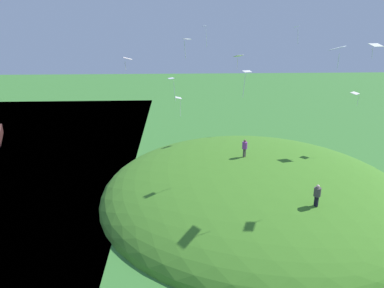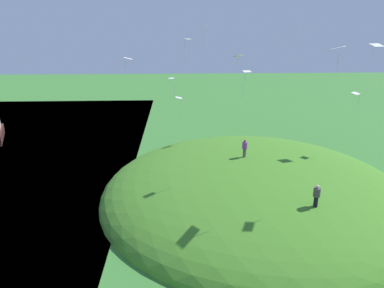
{
  "view_description": "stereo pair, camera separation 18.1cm",
  "coord_description": "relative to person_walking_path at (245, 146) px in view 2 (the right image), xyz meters",
  "views": [
    {
      "loc": [
        -0.83,
        -29.39,
        14.06
      ],
      "look_at": [
        0.6,
        -0.5,
        4.37
      ],
      "focal_mm": 33.33,
      "sensor_mm": 36.0,
      "label": 1
    },
    {
      "loc": [
        -0.65,
        -29.39,
        14.06
      ],
      "look_at": [
        0.6,
        -0.5,
        4.37
      ],
      "focal_mm": 33.33,
      "sensor_mm": 36.0,
      "label": 2
    }
  ],
  "objects": [
    {
      "name": "ground_plane",
      "position": [
        -5.15,
        0.61,
        -4.13
      ],
      "size": [
        160.0,
        160.0,
        0.0
      ],
      "primitive_type": "plane",
      "color": "#397730"
    },
    {
      "name": "grass_hill",
      "position": [
        0.88,
        -0.69,
        -4.13
      ],
      "size": [
        26.53,
        27.53,
        6.31
      ],
      "primitive_type": "ellipsoid",
      "color": "#417D24",
      "rests_on": "ground_plane"
    },
    {
      "name": "person_walking_path",
      "position": [
        0.0,
        0.0,
        0.0
      ],
      "size": [
        0.62,
        0.62,
        1.58
      ],
      "rotation": [
        0.0,
        0.0,
        3.83
      ],
      "color": "#403B37",
      "rests_on": "grass_hill"
    },
    {
      "name": "person_watching_kites",
      "position": [
        3.3,
        -8.05,
        -0.56
      ],
      "size": [
        0.64,
        0.64,
        1.56
      ],
      "rotation": [
        0.0,
        0.0,
        5.31
      ],
      "color": "black",
      "rests_on": "grass_hill"
    },
    {
      "name": "kite_1",
      "position": [
        11.18,
        1.73,
        8.28
      ],
      "size": [
        1.28,
        1.05,
        1.25
      ],
      "color": "silver"
    },
    {
      "name": "kite_2",
      "position": [
        -10.27,
        5.15,
        6.96
      ],
      "size": [
        0.99,
        1.27,
        1.23
      ],
      "color": "silver"
    },
    {
      "name": "kite_3",
      "position": [
        -6.2,
        2.26,
        5.33
      ],
      "size": [
        0.69,
        0.79,
        2.05
      ],
      "color": "white"
    },
    {
      "name": "kite_4",
      "position": [
        8.07,
        13.3,
        9.55
      ],
      "size": [
        0.73,
        0.85,
        1.98
      ],
      "color": "white"
    },
    {
      "name": "kite_5",
      "position": [
        3.99,
        -6.85,
        8.56
      ],
      "size": [
        1.32,
        1.45,
        1.42
      ],
      "color": "white"
    },
    {
      "name": "kite_6",
      "position": [
        -5.56,
        9.23,
        2.35
      ],
      "size": [
        0.8,
        1.05,
        2.13
      ],
      "color": "white"
    },
    {
      "name": "kite_7",
      "position": [
        -2.79,
        8.55,
        9.58
      ],
      "size": [
        0.49,
        0.65,
        2.06
      ],
      "color": "white"
    },
    {
      "name": "kite_8",
      "position": [
        -4.77,
        5.84,
        8.5
      ],
      "size": [
        0.83,
        0.87,
        1.92
      ],
      "color": "white"
    },
    {
      "name": "kite_9",
      "position": [
        -0.66,
        -2.53,
        6.46
      ],
      "size": [
        0.73,
        0.6,
        1.95
      ],
      "color": "white"
    },
    {
      "name": "kite_10",
      "position": [
        0.71,
        8.98,
        6.82
      ],
      "size": [
        1.24,
        1.18,
        1.5
      ],
      "color": "silver"
    },
    {
      "name": "kite_11",
      "position": [
        9.95,
        1.62,
        4.17
      ],
      "size": [
        1.0,
        0.97,
        1.16
      ],
      "color": "silver"
    },
    {
      "name": "mooring_post",
      "position": [
        -10.19,
        2.03,
        -3.64
      ],
      "size": [
        0.14,
        0.14,
        0.97
      ],
      "primitive_type": "cylinder",
      "color": "brown",
      "rests_on": "ground_plane"
    }
  ]
}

